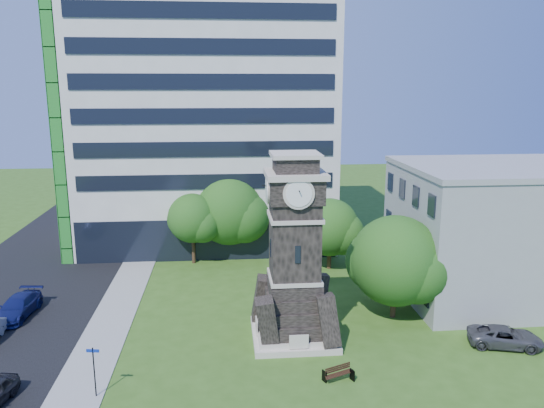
{
  "coord_description": "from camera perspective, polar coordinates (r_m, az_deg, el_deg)",
  "views": [
    {
      "loc": [
        -1.32,
        -30.0,
        16.17
      ],
      "look_at": [
        2.04,
        7.25,
        7.87
      ],
      "focal_mm": 35.0,
      "sensor_mm": 36.0,
      "label": 1
    }
  ],
  "objects": [
    {
      "name": "office_low",
      "position": [
        44.91,
        23.36,
        -2.67
      ],
      "size": [
        15.2,
        12.2,
        10.4
      ],
      "color": "#919496",
      "rests_on": "ground"
    },
    {
      "name": "clock_tower",
      "position": [
        34.07,
        2.42,
        -6.14
      ],
      "size": [
        5.4,
        5.4,
        12.22
      ],
      "color": "beige",
      "rests_on": "ground"
    },
    {
      "name": "sidewalk",
      "position": [
        39.4,
        -17.05,
        -12.26
      ],
      "size": [
        3.0,
        70.0,
        0.06
      ],
      "primitive_type": "cube",
      "color": "gray",
      "rests_on": "ground"
    },
    {
      "name": "street_sign",
      "position": [
        30.62,
        -18.61,
        -16.22
      ],
      "size": [
        0.68,
        0.07,
        2.85
      ],
      "rotation": [
        0.0,
        0.0,
        -0.15
      ],
      "color": "black",
      "rests_on": "ground"
    },
    {
      "name": "park_bench",
      "position": [
        31.42,
        7.13,
        -17.59
      ],
      "size": [
        1.69,
        0.45,
        0.87
      ],
      "rotation": [
        0.0,
        0.0,
        0.4
      ],
      "color": "black",
      "rests_on": "ground"
    },
    {
      "name": "tree_ne",
      "position": [
        47.78,
        6.32,
        -2.68
      ],
      "size": [
        5.72,
        5.2,
        6.47
      ],
      "rotation": [
        0.0,
        0.0,
        -0.05
      ],
      "color": "#332114",
      "rests_on": "ground"
    },
    {
      "name": "car_east_lot",
      "position": [
        37.72,
        23.8,
        -12.94
      ],
      "size": [
        4.95,
        3.22,
        1.27
      ],
      "primitive_type": "imported",
      "rotation": [
        0.0,
        0.0,
        1.31
      ],
      "color": "#45454A",
      "rests_on": "ground"
    },
    {
      "name": "car_street_north",
      "position": [
        42.81,
        -25.67,
        -9.94
      ],
      "size": [
        2.48,
        5.14,
        1.44
      ],
      "primitive_type": "imported",
      "rotation": [
        0.0,
        0.0,
        -0.09
      ],
      "color": "#121852",
      "rests_on": "ground"
    },
    {
      "name": "office_tall",
      "position": [
        55.9,
        -7.2,
        10.42
      ],
      "size": [
        26.2,
        15.11,
        28.6
      ],
      "color": "silver",
      "rests_on": "ground"
    },
    {
      "name": "tree_nc",
      "position": [
        50.71,
        -4.51,
        -0.88
      ],
      "size": [
        7.32,
        6.65,
        7.97
      ],
      "rotation": [
        0.0,
        0.0,
        -0.04
      ],
      "color": "#332114",
      "rests_on": "ground"
    },
    {
      "name": "tree_east",
      "position": [
        38.48,
        13.26,
        -6.17
      ],
      "size": [
        7.05,
        6.41,
        7.44
      ],
      "rotation": [
        0.0,
        0.0,
        -0.36
      ],
      "color": "#332114",
      "rests_on": "ground"
    },
    {
      "name": "tree_nw",
      "position": [
        49.41,
        -8.47,
        -1.71
      ],
      "size": [
        5.03,
        4.57,
        6.61
      ],
      "rotation": [
        0.0,
        0.0,
        0.2
      ],
      "color": "#332114",
      "rests_on": "ground"
    },
    {
      "name": "ground",
      "position": [
        34.1,
        -2.41,
        -15.8
      ],
      "size": [
        160.0,
        160.0,
        0.0
      ],
      "primitive_type": "plane",
      "color": "#335618",
      "rests_on": "ground"
    }
  ]
}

